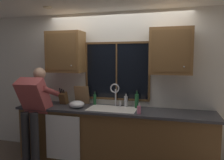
{
  "coord_description": "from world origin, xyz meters",
  "views": [
    {
      "loc": [
        0.92,
        -3.65,
        1.76
      ],
      "look_at": [
        -0.0,
        -0.3,
        1.4
      ],
      "focal_mm": 34.43,
      "sensor_mm": 36.0,
      "label": 1
    }
  ],
  "objects": [
    {
      "name": "bottle_green_glass",
      "position": [
        0.38,
        -0.13,
        1.04
      ],
      "size": [
        0.07,
        0.07,
        0.3
      ],
      "color": "#1E592D",
      "rests_on": "countertop"
    },
    {
      "name": "bottle_tall_clear",
      "position": [
        -0.39,
        -0.08,
        1.02
      ],
      "size": [
        0.05,
        0.05,
        0.25
      ],
      "color": "#1E592D",
      "rests_on": "countertop"
    },
    {
      "name": "lower_cabinet_run",
      "position": [
        0.0,
        -0.29,
        0.44
      ],
      "size": [
        3.21,
        0.58,
        0.88
      ],
      "primitive_type": "cube",
      "color": "brown",
      "rests_on": "floor"
    },
    {
      "name": "countertop",
      "position": [
        0.0,
        -0.31,
        0.9
      ],
      "size": [
        3.27,
        0.62,
        0.04
      ],
      "primitive_type": "cube",
      "color": "#38383D",
      "rests_on": "lower_cabinet_run"
    },
    {
      "name": "cutting_board",
      "position": [
        -0.63,
        -0.08,
        1.08
      ],
      "size": [
        0.28,
        0.09,
        0.33
      ],
      "primitive_type": "cube",
      "rotation": [
        0.21,
        0.0,
        0.0
      ],
      "color": "#997047",
      "rests_on": "countertop"
    },
    {
      "name": "upper_cabinet_left",
      "position": [
        -0.9,
        -0.17,
        1.86
      ],
      "size": [
        0.65,
        0.36,
        0.72
      ],
      "color": "brown"
    },
    {
      "name": "ceiling_downlight_left",
      "position": [
        -0.96,
        -0.6,
        2.54
      ],
      "size": [
        0.14,
        0.14,
        0.01
      ],
      "primitive_type": "cylinder",
      "color": "#FFEAB2"
    },
    {
      "name": "bottle_amber_small",
      "position": [
        0.18,
        -0.08,
        1.02
      ],
      "size": [
        0.07,
        0.07,
        0.24
      ],
      "color": "#B7B7BC",
      "rests_on": "countertop"
    },
    {
      "name": "mixing_bowl",
      "position": [
        -0.6,
        -0.38,
        0.98
      ],
      "size": [
        0.25,
        0.25,
        0.13
      ],
      "primitive_type": "ellipsoid",
      "color": "silver",
      "rests_on": "countertop"
    },
    {
      "name": "window_frame_top",
      "position": [
        0.0,
        -0.02,
        2.02
      ],
      "size": [
        1.17,
        0.02,
        0.04
      ],
      "primitive_type": "cube",
      "color": "brown"
    },
    {
      "name": "knife_block",
      "position": [
        -0.95,
        -0.19,
        1.03
      ],
      "size": [
        0.12,
        0.18,
        0.32
      ],
      "color": "brown",
      "rests_on": "countertop"
    },
    {
      "name": "faucet",
      "position": [
        0.01,
        -0.12,
        1.17
      ],
      "size": [
        0.18,
        0.09,
        0.4
      ],
      "color": "silver",
      "rests_on": "countertop"
    },
    {
      "name": "window_mullion_center",
      "position": [
        0.0,
        -0.02,
        1.52
      ],
      "size": [
        0.02,
        0.02,
        0.95
      ],
      "primitive_type": "cube",
      "color": "brown"
    },
    {
      "name": "window_frame_right",
      "position": [
        0.57,
        -0.02,
        1.52
      ],
      "size": [
        0.03,
        0.02,
        0.95
      ],
      "primitive_type": "cube",
      "color": "brown"
    },
    {
      "name": "back_wall",
      "position": [
        0.0,
        0.06,
        1.27
      ],
      "size": [
        5.61,
        0.12,
        2.55
      ],
      "primitive_type": "cube",
      "color": "silver",
      "rests_on": "floor"
    },
    {
      "name": "window_frame_bottom",
      "position": [
        0.0,
        -0.02,
        1.03
      ],
      "size": [
        1.17,
        0.02,
        0.04
      ],
      "primitive_type": "cube",
      "color": "brown"
    },
    {
      "name": "upper_cabinet_right",
      "position": [
        0.91,
        -0.17,
        1.86
      ],
      "size": [
        0.65,
        0.36,
        0.72
      ],
      "color": "brown"
    },
    {
      "name": "person_standing",
      "position": [
        -1.26,
        -0.63,
        0.97
      ],
      "size": [
        0.53,
        0.67,
        1.59
      ],
      "color": "#262628",
      "rests_on": "floor"
    },
    {
      "name": "window_frame_left",
      "position": [
        -0.56,
        -0.02,
        1.52
      ],
      "size": [
        0.03,
        0.02,
        0.95
      ],
      "primitive_type": "cube",
      "color": "brown"
    },
    {
      "name": "window_glass",
      "position": [
        0.0,
        -0.01,
        1.52
      ],
      "size": [
        1.1,
        0.02,
        0.95
      ],
      "primitive_type": "cube",
      "color": "black"
    },
    {
      "name": "soap_dispenser",
      "position": [
        0.47,
        -0.5,
        0.98
      ],
      "size": [
        0.06,
        0.07,
        0.17
      ],
      "color": "pink",
      "rests_on": "countertop"
    },
    {
      "name": "dishwasher_front",
      "position": [
        -0.76,
        -0.61,
        0.46
      ],
      "size": [
        0.6,
        0.02,
        0.74
      ],
      "primitive_type": "cube",
      "color": "white"
    },
    {
      "name": "sink",
      "position": [
        0.0,
        -0.3,
        0.82
      ],
      "size": [
        0.8,
        0.46,
        0.21
      ],
      "color": "white",
      "rests_on": "lower_cabinet_run"
    }
  ]
}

